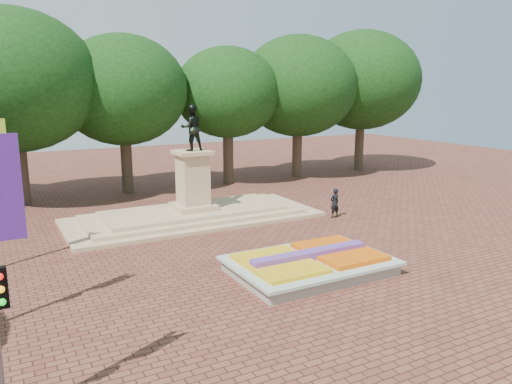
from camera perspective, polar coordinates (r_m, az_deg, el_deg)
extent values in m
plane|color=brown|center=(21.55, 0.85, -7.94)|extent=(90.00, 90.00, 0.00)
cube|color=gray|center=(20.39, 6.14, -8.52)|extent=(6.00, 4.00, 0.45)
cube|color=beige|center=(20.29, 6.16, -7.79)|extent=(6.30, 4.30, 0.12)
cube|color=orange|center=(21.07, 9.43, -6.76)|extent=(2.60, 3.40, 0.22)
cube|color=yellow|center=(19.50, 2.62, -8.18)|extent=(2.60, 3.40, 0.18)
cube|color=#442E81|center=(20.22, 6.17, -7.20)|extent=(5.20, 0.55, 0.38)
cube|color=tan|center=(28.44, -7.12, -2.90)|extent=(14.00, 6.00, 0.20)
cube|color=tan|center=(28.39, -7.13, -2.51)|extent=(12.00, 5.00, 0.20)
cube|color=tan|center=(28.34, -7.14, -2.12)|extent=(10.00, 4.00, 0.20)
cube|color=tan|center=(28.29, -7.15, -1.63)|extent=(2.20, 2.20, 0.30)
cube|color=tan|center=(27.97, -7.24, 1.46)|extent=(1.50, 1.50, 2.80)
cube|color=tan|center=(27.74, -7.32, 4.51)|extent=(1.90, 1.90, 0.20)
imported|color=black|center=(27.60, -7.39, 7.29)|extent=(1.22, 0.95, 2.50)
cylinder|color=#36291D|center=(36.08, -25.18, 2.27)|extent=(0.80, 0.80, 4.00)
ellipsoid|color=black|center=(35.70, -25.85, 9.71)|extent=(8.80, 8.80, 7.48)
cylinder|color=#36291D|center=(37.13, -14.37, 3.27)|extent=(0.80, 0.80, 4.00)
ellipsoid|color=black|center=(36.76, -14.74, 10.52)|extent=(8.80, 8.80, 7.48)
cylinder|color=#36291D|center=(39.42, -4.46, 4.09)|extent=(0.80, 0.80, 4.00)
ellipsoid|color=black|center=(39.07, -4.57, 10.92)|extent=(8.80, 8.80, 7.48)
cylinder|color=#36291D|center=(42.75, 4.15, 4.69)|extent=(0.80, 0.80, 4.00)
ellipsoid|color=black|center=(42.42, 4.25, 10.99)|extent=(8.80, 8.80, 7.48)
cylinder|color=#36291D|center=(46.89, 11.39, 5.12)|extent=(0.80, 0.80, 4.00)
ellipsoid|color=black|center=(46.59, 11.63, 10.86)|extent=(8.80, 8.80, 7.48)
cube|color=#4E1E7E|center=(11.31, -26.88, 0.41)|extent=(0.70, 0.04, 2.20)
cube|color=black|center=(11.86, -27.15, -9.71)|extent=(0.28, 0.18, 0.90)
imported|color=black|center=(28.78, 8.98, -1.25)|extent=(0.66, 0.47, 1.70)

